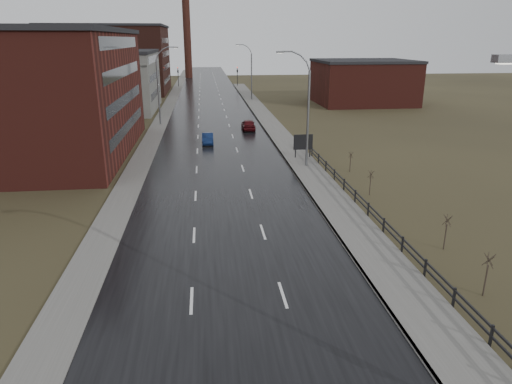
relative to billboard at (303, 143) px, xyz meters
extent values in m
cube|color=black|center=(-9.10, 20.76, -1.76)|extent=(14.00, 300.00, 0.06)
cube|color=#595651|center=(-0.50, -4.24, -1.70)|extent=(3.20, 180.00, 0.18)
cube|color=slate|center=(-2.02, -4.24, -1.70)|extent=(0.16, 180.00, 0.18)
cube|color=#595651|center=(-17.30, 20.76, -1.73)|extent=(2.40, 260.00, 0.12)
cube|color=#471914|center=(-30.10, 5.76, 4.71)|extent=(22.00, 28.00, 13.00)
cube|color=black|center=(-30.10, 5.76, 11.46)|extent=(22.44, 28.56, 0.50)
cube|color=black|center=(-19.12, 5.76, 1.21)|extent=(0.06, 22.40, 1.20)
cube|color=black|center=(-19.12, 5.76, 4.21)|extent=(0.06, 22.40, 1.20)
cube|color=black|center=(-19.12, 5.76, 7.21)|extent=(0.06, 22.40, 1.20)
cube|color=black|center=(-19.12, 5.76, 10.21)|extent=(0.06, 22.40, 1.20)
cube|color=slate|center=(-27.10, 38.76, 3.21)|extent=(16.00, 20.00, 10.00)
cube|color=black|center=(-27.10, 38.76, 8.46)|extent=(16.32, 20.40, 0.50)
cube|color=black|center=(-19.12, 38.76, 1.21)|extent=(0.06, 16.00, 1.20)
cube|color=black|center=(-19.12, 38.76, 4.21)|extent=(0.06, 16.00, 1.20)
cube|color=black|center=(-19.12, 38.76, 7.21)|extent=(0.06, 16.00, 1.20)
cube|color=#331611|center=(-32.10, 68.76, 5.71)|extent=(26.00, 24.00, 15.00)
cube|color=black|center=(-32.10, 68.76, 13.46)|extent=(26.52, 24.48, 0.50)
cube|color=black|center=(-19.12, 68.76, 1.21)|extent=(0.06, 19.20, 1.20)
cube|color=black|center=(-19.12, 68.76, 4.21)|extent=(0.06, 19.20, 1.20)
cube|color=black|center=(-19.12, 68.76, 7.21)|extent=(0.06, 19.20, 1.20)
cube|color=black|center=(-19.12, 68.76, 10.21)|extent=(0.06, 19.20, 1.20)
cube|color=#471914|center=(21.20, 42.76, 2.21)|extent=(18.00, 16.00, 8.00)
cube|color=black|center=(21.20, 42.76, 6.46)|extent=(18.36, 16.32, 0.50)
cylinder|color=#331611|center=(-15.10, 110.76, 13.21)|extent=(2.40, 2.40, 30.00)
cube|color=slate|center=(-3.56, -37.24, 10.17)|extent=(0.70, 0.28, 0.18)
cube|color=silver|center=(-3.56, -37.24, 10.07)|extent=(0.50, 0.20, 0.04)
cylinder|color=slate|center=(-0.30, -3.24, 2.96)|extent=(0.24, 0.24, 9.50)
cylinder|color=slate|center=(-0.47, -3.24, 8.11)|extent=(0.51, 0.14, 0.98)
cylinder|color=slate|center=(-0.94, -3.24, 8.82)|extent=(0.81, 0.14, 0.81)
cylinder|color=slate|center=(-1.66, -3.24, 9.30)|extent=(0.98, 0.14, 0.51)
cylinder|color=slate|center=(-2.50, -3.24, 9.47)|extent=(1.01, 0.14, 0.14)
cube|color=slate|center=(-3.19, -3.24, 9.42)|extent=(0.70, 0.28, 0.18)
cube|color=silver|center=(-3.19, -3.24, 9.32)|extent=(0.50, 0.20, 0.04)
cylinder|color=slate|center=(-17.10, 22.76, 2.96)|extent=(0.24, 0.24, 9.50)
cylinder|color=slate|center=(-16.93, 22.76, 8.11)|extent=(0.51, 0.14, 0.98)
cylinder|color=slate|center=(-16.46, 22.76, 8.82)|extent=(0.81, 0.14, 0.81)
cylinder|color=slate|center=(-15.74, 22.76, 9.30)|extent=(0.98, 0.14, 0.51)
cylinder|color=slate|center=(-14.90, 22.76, 9.47)|extent=(1.01, 0.14, 0.14)
cube|color=slate|center=(-14.21, 22.76, 9.42)|extent=(0.70, 0.28, 0.18)
cube|color=silver|center=(-14.21, 22.76, 9.32)|extent=(0.50, 0.20, 0.04)
cylinder|color=slate|center=(-0.30, 50.76, 2.96)|extent=(0.24, 0.24, 9.50)
cylinder|color=slate|center=(-0.47, 50.76, 8.11)|extent=(0.51, 0.14, 0.98)
cylinder|color=slate|center=(-0.94, 50.76, 8.82)|extent=(0.81, 0.14, 0.81)
cylinder|color=slate|center=(-1.66, 50.76, 9.30)|extent=(0.98, 0.14, 0.51)
cylinder|color=slate|center=(-2.50, 50.76, 9.47)|extent=(1.01, 0.14, 0.14)
cube|color=slate|center=(-3.19, 50.76, 9.42)|extent=(0.70, 0.28, 0.18)
cube|color=silver|center=(-3.19, 50.76, 9.32)|extent=(0.50, 0.20, 0.04)
cube|color=black|center=(1.20, -32.24, -1.24)|extent=(0.10, 0.10, 1.10)
cube|color=black|center=(1.20, -29.24, -1.24)|extent=(0.10, 0.10, 1.10)
cube|color=black|center=(1.20, -26.24, -1.24)|extent=(0.10, 0.10, 1.10)
cube|color=black|center=(1.20, -23.24, -1.24)|extent=(0.10, 0.10, 1.10)
cube|color=black|center=(1.20, -20.24, -1.24)|extent=(0.10, 0.10, 1.10)
cube|color=black|center=(1.20, -17.24, -1.24)|extent=(0.10, 0.10, 1.10)
cube|color=black|center=(1.20, -14.24, -1.24)|extent=(0.10, 0.10, 1.10)
cube|color=black|center=(1.20, -11.24, -1.24)|extent=(0.10, 0.10, 1.10)
cube|color=black|center=(1.20, -8.24, -1.24)|extent=(0.10, 0.10, 1.10)
cube|color=black|center=(1.20, -5.24, -1.24)|extent=(0.10, 0.10, 1.10)
cube|color=black|center=(1.20, -2.24, -1.24)|extent=(0.10, 0.10, 1.10)
cube|color=black|center=(1.20, 0.76, -1.24)|extent=(0.10, 0.10, 1.10)
cube|color=black|center=(1.20, 3.76, -1.24)|extent=(0.10, 0.10, 1.10)
cube|color=black|center=(1.20, -20.74, -0.84)|extent=(0.08, 53.00, 0.10)
cube|color=black|center=(1.20, -20.74, -1.24)|extent=(0.08, 53.00, 0.10)
cylinder|color=#382D23|center=(3.31, -28.36, -0.92)|extent=(0.08, 0.08, 1.74)
cylinder|color=#382D23|center=(3.36, -28.36, 0.21)|extent=(0.04, 0.59, 0.69)
cylinder|color=#382D23|center=(3.32, -28.32, 0.21)|extent=(0.56, 0.22, 0.70)
cylinder|color=#382D23|center=(3.27, -28.33, 0.21)|extent=(0.33, 0.50, 0.70)
cylinder|color=#382D23|center=(3.27, -28.39, 0.21)|extent=(0.33, 0.50, 0.70)
cylinder|color=#382D23|center=(3.32, -28.41, 0.21)|extent=(0.56, 0.22, 0.70)
cylinder|color=#382D23|center=(4.01, -23.03, -0.95)|extent=(0.08, 0.08, 1.68)
cylinder|color=#382D23|center=(4.06, -23.03, 0.14)|extent=(0.04, 0.57, 0.66)
cylinder|color=#382D23|center=(4.03, -22.98, 0.14)|extent=(0.54, 0.22, 0.67)
cylinder|color=#382D23|center=(3.97, -23.00, 0.14)|extent=(0.32, 0.48, 0.68)
cylinder|color=#382D23|center=(3.97, -23.06, 0.14)|extent=(0.32, 0.48, 0.68)
cylinder|color=#382D23|center=(4.03, -23.07, 0.14)|extent=(0.54, 0.22, 0.67)
cylinder|color=#382D23|center=(3.03, -12.51, -1.01)|extent=(0.08, 0.08, 1.56)
cylinder|color=#382D23|center=(3.08, -12.51, 0.00)|extent=(0.04, 0.53, 0.62)
cylinder|color=#382D23|center=(3.04, -12.46, 0.00)|extent=(0.50, 0.20, 0.63)
cylinder|color=#382D23|center=(2.99, -12.48, 0.00)|extent=(0.30, 0.45, 0.64)
cylinder|color=#382D23|center=(2.99, -12.54, 0.00)|extent=(0.30, 0.45, 0.64)
cylinder|color=#382D23|center=(3.04, -12.56, 0.00)|extent=(0.50, 0.20, 0.63)
cylinder|color=#382D23|center=(3.57, -5.45, -1.06)|extent=(0.08, 0.08, 1.47)
cylinder|color=#382D23|center=(3.62, -5.45, -0.10)|extent=(0.04, 0.50, 0.59)
cylinder|color=#382D23|center=(3.58, -5.40, -0.10)|extent=(0.48, 0.19, 0.59)
cylinder|color=#382D23|center=(3.53, -5.42, -0.10)|extent=(0.29, 0.43, 0.60)
cylinder|color=#382D23|center=(3.53, -5.48, -0.10)|extent=(0.29, 0.43, 0.60)
cylinder|color=#382D23|center=(3.58, -5.49, -0.10)|extent=(0.48, 0.19, 0.59)
cube|color=black|center=(-0.79, 0.06, -0.89)|extent=(0.10, 0.10, 1.80)
cube|color=black|center=(0.79, 0.06, -0.89)|extent=(0.10, 0.10, 1.80)
cube|color=silver|center=(0.00, 0.01, 0.08)|extent=(1.99, 0.08, 1.55)
cube|color=black|center=(0.00, -0.04, 0.08)|extent=(2.09, 0.04, 1.65)
cylinder|color=black|center=(-17.10, 80.76, 0.81)|extent=(0.16, 0.16, 5.20)
imported|color=black|center=(-17.10, 80.76, 2.96)|extent=(0.58, 2.73, 1.10)
sphere|color=#FF190C|center=(-17.10, 80.61, 3.26)|extent=(0.18, 0.18, 0.18)
cylinder|color=black|center=(-1.10, 80.76, 0.81)|extent=(0.16, 0.16, 5.20)
imported|color=black|center=(-1.10, 80.76, 2.96)|extent=(0.58, 2.73, 1.10)
sphere|color=#FF190C|center=(-1.10, 80.61, 3.26)|extent=(0.18, 0.18, 0.18)
imported|color=#0E1D46|center=(-10.14, 8.57, -1.15)|extent=(1.37, 3.91, 1.29)
imported|color=#450B0F|center=(-4.27, 16.91, -1.02)|extent=(1.91, 4.58, 1.55)
camera|label=1|loc=(-10.43, -47.21, 10.59)|focal=32.00mm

